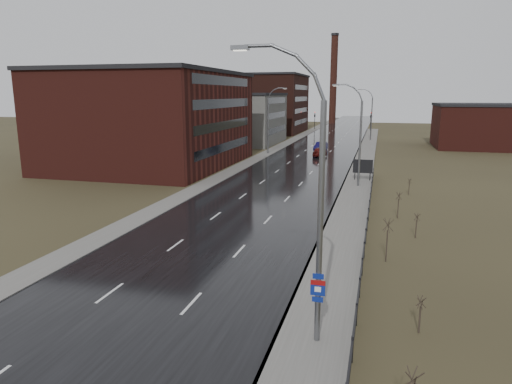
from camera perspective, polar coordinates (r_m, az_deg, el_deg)
The scene contains 25 objects.
ground at distance 21.45m, azimuth -18.42°, elevation -17.01°, with size 320.00×320.00×0.00m, color #2D2819.
road at distance 76.85m, azimuth 6.95°, elevation 4.41°, with size 14.00×300.00×0.06m, color black.
sidewalk_right at distance 51.44m, azimuth 12.36°, elevation 0.48°, with size 3.20×180.00×0.18m, color #595651.
curb_right at distance 51.54m, azimuth 10.67°, elevation 0.57°, with size 0.16×180.00×0.18m, color slate.
sidewalk_left at distance 78.43m, azimuth 1.00°, elevation 4.67°, with size 2.40×260.00×0.12m, color #595651.
warehouse_near at distance 68.38m, azimuth -12.76°, elevation 8.93°, with size 22.44×28.56×13.50m.
warehouse_mid at distance 97.88m, azimuth -1.99°, elevation 9.21°, with size 16.32×20.40×10.50m.
warehouse_far at distance 127.98m, azimuth -0.14°, elevation 11.02°, with size 26.52×24.48×15.50m.
building_right at distance 99.48m, azimuth 26.68°, elevation 7.41°, with size 18.36×16.32×8.50m.
smokestack at distance 166.33m, azimuth 9.66°, elevation 13.77°, with size 2.70×2.70×30.70m.
streetlight_main at distance 18.04m, azimuth 7.07°, elevation -1.32°, with size 3.91×0.29×12.11m.
streetlight_right_mid at distance 51.63m, azimuth 12.60°, elevation 6.96°, with size 3.36×0.28×11.35m.
streetlight_left at distance 79.71m, azimuth 1.72°, elevation 8.96°, with size 3.36×0.28×11.35m.
streetlight_right_far at distance 105.50m, azimuth 14.10°, elevation 9.38°, with size 3.36×0.28×11.35m.
guardrail at distance 35.02m, azimuth 13.69°, elevation -3.99°, with size 0.10×53.05×1.10m.
shrub_b at distance 21.66m, azimuth 19.83°, elevation -14.13°, with size 0.41×0.43×1.71m.
shrub_c at distance 29.40m, azimuth 16.07°, elevation -5.67°, with size 0.65×0.69×2.78m.
shrub_d at distance 34.94m, azimuth 19.41°, elevation -3.92°, with size 0.45×0.47×1.85m.
shrub_e at distance 39.94m, azimuth 17.36°, elevation -1.49°, with size 0.54×0.57×2.27m.
shrub_f at distance 49.78m, azimuth 18.60°, elevation 0.70°, with size 0.41×0.43×1.71m.
billboard at distance 55.63m, azimuth 13.21°, elevation 3.07°, with size 2.30×0.17×2.67m.
traffic_light_left at distance 136.81m, azimuth 7.37°, elevation 9.67°, with size 0.58×2.73×5.30m.
traffic_light_right at distance 135.53m, azimuth 14.18°, elevation 9.38°, with size 0.58×2.73×5.30m.
car_near at distance 85.05m, azimuth 8.10°, elevation 5.64°, with size 1.68×4.81×1.59m, color #100C40.
car_far at distance 76.94m, azimuth 7.99°, elevation 4.97°, with size 1.90×4.73×1.61m, color #4E100D.
Camera 1 is at (10.90, -15.38, 10.22)m, focal length 32.00 mm.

